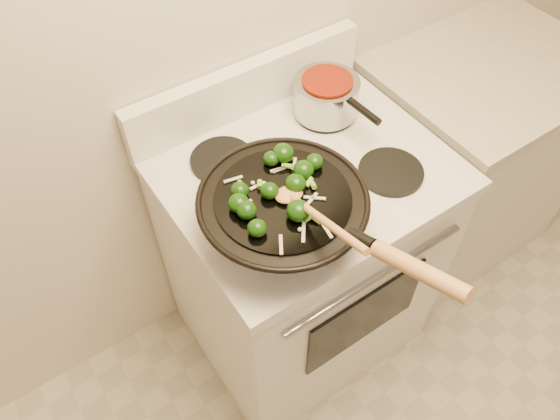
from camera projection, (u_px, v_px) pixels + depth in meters
stove at (300, 257)px, 1.87m from camera, size 0.78×0.67×1.08m
counter_unit at (463, 159)px, 2.18m from camera, size 0.78×0.62×0.91m
wok at (284, 213)px, 1.31m from camera, size 0.41×0.68×0.26m
stirfry at (278, 187)px, 1.26m from camera, size 0.27×0.29×0.05m
wooden_spoon at (309, 209)px, 1.19m from camera, size 0.07×0.31×0.13m
saucepan at (327, 96)px, 1.60m from camera, size 0.19×0.31×0.11m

